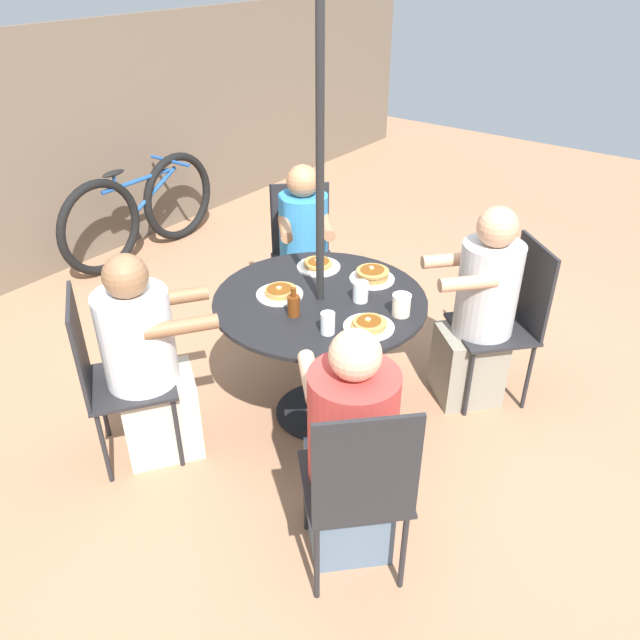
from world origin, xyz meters
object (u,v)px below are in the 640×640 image
patio_chair_west (509,314)px  syrup_bottle (293,305)px  diner_south (350,455)px  coffee_cup (401,305)px  pancake_plate_b (369,325)px  drinking_glass_b (328,323)px  pancake_plate_a (280,293)px  pancake_plate_c (318,265)px  diner_north (304,259)px  diner_west (479,316)px  pancake_plate_d (372,275)px  patio_table (320,324)px  drinking_glass_a (361,292)px  patio_chair_south (359,484)px  diner_east (148,368)px  patio_chair_east (110,372)px  bicycle (141,210)px  patio_chair_north (302,248)px

patio_chair_west → syrup_bottle: bearing=96.4°
diner_south → coffee_cup: (0.72, 0.22, 0.29)m
pancake_plate_b → drinking_glass_b: (-0.15, 0.13, 0.04)m
pancake_plate_a → pancake_plate_c: 0.36m
diner_north → diner_west: (0.02, -1.19, 0.01)m
coffee_cup → pancake_plate_d: bearing=54.6°
diner_south → coffee_cup: 0.81m
diner_west → diner_south: bearing=133.5°
patio_table → pancake_plate_a: size_ratio=4.54×
diner_west → drinking_glass_a: bearing=95.3°
patio_chair_south → syrup_bottle: 0.96m
coffee_cup → diner_east: bearing=132.5°
diner_east → diner_south: (0.10, -1.12, -0.00)m
pancake_plate_a → drinking_glass_a: drinking_glass_a is taller
patio_chair_east → patio_table: bearing=90.0°
patio_chair_west → bicycle: (-0.02, 3.11, -0.14)m
diner_west → patio_table: bearing=90.0°
coffee_cup → drinking_glass_a: bearing=91.4°
patio_chair_east → drinking_glass_a: bearing=85.9°
diner_north → drinking_glass_a: size_ratio=11.08×
diner_north → patio_chair_east: bearing=46.6°
patio_chair_south → pancake_plate_d: 1.26m
syrup_bottle → drinking_glass_a: (0.31, -0.18, -0.01)m
drinking_glass_b → diner_south: bearing=-133.7°
diner_west → pancake_plate_c: 0.91m
coffee_cup → drinking_glass_b: coffee_cup is taller
patio_chair_south → diner_west: diner_west is taller
syrup_bottle → diner_north: bearing=35.8°
patio_table → diner_east: diner_east is taller
patio_chair_east → drinking_glass_a: (0.96, -0.77, 0.27)m
drinking_glass_a → pancake_plate_a: bearing=119.6°
diner_north → syrup_bottle: diner_north is taller
patio_chair_west → syrup_bottle: size_ratio=6.33×
diner_west → bicycle: (0.11, 2.99, -0.15)m
diner_south → pancake_plate_c: diner_south is taller
diner_east → drinking_glass_a: bearing=85.3°
diner_north → patio_chair_east: 1.50m
patio_chair_east → diner_east: diner_east is taller
pancake_plate_a → drinking_glass_a: size_ratio=2.32×
diner_south → coffee_cup: size_ratio=10.35×
patio_chair_south → drinking_glass_a: 1.05m
diner_east → pancake_plate_b: (0.63, -0.85, 0.25)m
diner_west → pancake_plate_b: (-0.74, 0.24, 0.22)m
diner_east → diner_west: (1.37, -1.08, 0.03)m
patio_chair_north → diner_east: (-1.48, -0.23, -0.02)m
pancake_plate_d → drinking_glass_a: size_ratio=2.32×
patio_chair_east → drinking_glass_a: 1.26m
patio_chair_north → diner_north: diner_north is taller
diner_north → drinking_glass_a: 0.98m
pancake_plate_d → pancake_plate_c: bearing=100.2°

